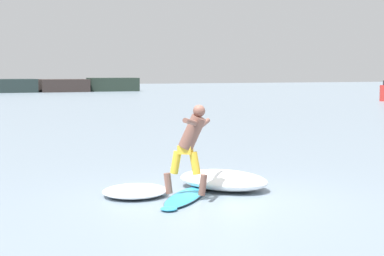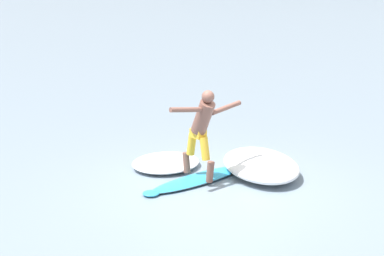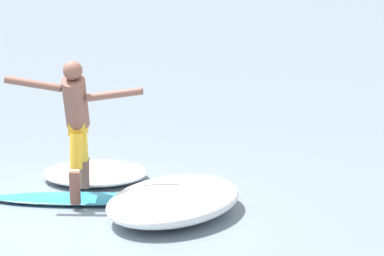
{
  "view_description": "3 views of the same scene",
  "coord_description": "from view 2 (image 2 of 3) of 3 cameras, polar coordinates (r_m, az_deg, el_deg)",
  "views": [
    {
      "loc": [
        -4.73,
        -10.74,
        2.4
      ],
      "look_at": [
        0.15,
        1.17,
        1.25
      ],
      "focal_mm": 60.0,
      "sensor_mm": 36.0,
      "label": 1
    },
    {
      "loc": [
        2.0,
        -10.66,
        4.21
      ],
      "look_at": [
        -0.78,
        1.7,
        0.61
      ],
      "focal_mm": 60.0,
      "sensor_mm": 36.0,
      "label": 2
    },
    {
      "loc": [
        9.18,
        -4.6,
        3.23
      ],
      "look_at": [
        -0.37,
        1.95,
        0.71
      ],
      "focal_mm": 85.0,
      "sensor_mm": 36.0,
      "label": 3
    }
  ],
  "objects": [
    {
      "name": "wave_foam_at_tail",
      "position": [
        12.68,
        -2.34,
        -3.09
      ],
      "size": [
        1.82,
        1.85,
        0.19
      ],
      "color": "white",
      "rests_on": "ground"
    },
    {
      "name": "wave_foam_at_nose",
      "position": [
        12.34,
        6.14,
        -3.28
      ],
      "size": [
        2.12,
        2.4,
        0.37
      ],
      "color": "white",
      "rests_on": "ground"
    },
    {
      "name": "ground_plane",
      "position": [
        11.63,
        1.91,
        -5.35
      ],
      "size": [
        200.0,
        200.0,
        0.0
      ],
      "primitive_type": "plane",
      "color": "gray"
    },
    {
      "name": "surfer",
      "position": [
        11.54,
        0.9,
        0.15
      ],
      "size": [
        1.09,
        1.34,
        1.7
      ],
      "color": "brown",
      "rests_on": "surfboard"
    },
    {
      "name": "surfboard",
      "position": [
        11.91,
        0.39,
        -4.61
      ],
      "size": [
        1.73,
        2.11,
        0.22
      ],
      "color": "#2E9CCA",
      "rests_on": "ground"
    }
  ]
}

